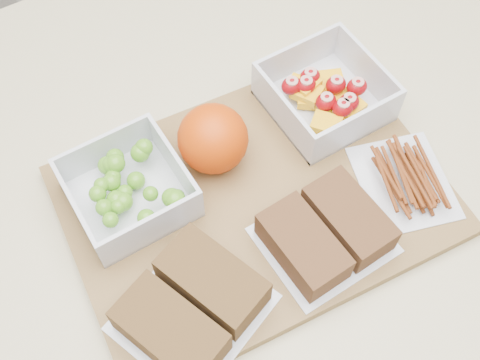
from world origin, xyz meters
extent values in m
cube|color=beige|center=(0.00, 0.00, 0.45)|extent=(1.20, 0.90, 0.90)
cube|color=olive|center=(0.01, -0.01, 0.91)|extent=(0.44, 0.34, 0.02)
cube|color=silver|center=(-0.11, 0.06, 0.92)|extent=(0.12, 0.12, 0.00)
cube|color=silver|center=(-0.11, 0.12, 0.94)|extent=(0.12, 0.00, 0.05)
cube|color=silver|center=(-0.11, 0.00, 0.94)|extent=(0.12, 0.00, 0.05)
cube|color=silver|center=(-0.06, 0.06, 0.94)|extent=(0.00, 0.11, 0.05)
cube|color=silver|center=(-0.17, 0.06, 0.94)|extent=(0.00, 0.11, 0.05)
sphere|color=#55981F|center=(-0.13, 0.06, 0.94)|extent=(0.02, 0.02, 0.02)
sphere|color=#55981F|center=(-0.15, 0.05, 0.94)|extent=(0.02, 0.02, 0.02)
sphere|color=#55981F|center=(-0.12, 0.09, 0.95)|extent=(0.02, 0.02, 0.02)
sphere|color=#55981F|center=(-0.10, 0.07, 0.93)|extent=(0.02, 0.02, 0.02)
sphere|color=#55981F|center=(-0.15, 0.07, 0.95)|extent=(0.02, 0.02, 0.02)
sphere|color=#55981F|center=(-0.12, 0.06, 0.94)|extent=(0.02, 0.02, 0.02)
sphere|color=#55981F|center=(-0.14, 0.08, 0.95)|extent=(0.02, 0.02, 0.02)
sphere|color=#55981F|center=(-0.08, 0.02, 0.95)|extent=(0.02, 0.02, 0.02)
sphere|color=#55981F|center=(-0.08, 0.09, 0.94)|extent=(0.02, 0.02, 0.02)
sphere|color=#55981F|center=(-0.11, 0.09, 0.95)|extent=(0.02, 0.02, 0.02)
sphere|color=#55981F|center=(-0.15, 0.03, 0.94)|extent=(0.02, 0.02, 0.02)
sphere|color=#55981F|center=(-0.08, 0.09, 0.95)|extent=(0.02, 0.02, 0.02)
sphere|color=#55981F|center=(-0.11, 0.02, 0.94)|extent=(0.02, 0.02, 0.02)
sphere|color=#55981F|center=(-0.12, 0.10, 0.94)|extent=(0.02, 0.02, 0.02)
sphere|color=#55981F|center=(-0.13, 0.08, 0.94)|extent=(0.02, 0.02, 0.02)
sphere|color=#55981F|center=(-0.11, 0.10, 0.95)|extent=(0.02, 0.02, 0.02)
sphere|color=#55981F|center=(-0.08, 0.02, 0.95)|extent=(0.02, 0.02, 0.02)
sphere|color=#55981F|center=(-0.07, 0.03, 0.93)|extent=(0.02, 0.02, 0.02)
sphere|color=#55981F|center=(-0.12, 0.08, 0.94)|extent=(0.02, 0.02, 0.02)
sphere|color=#55981F|center=(-0.13, 0.05, 0.94)|extent=(0.02, 0.02, 0.02)
sphere|color=#55981F|center=(-0.12, 0.10, 0.94)|extent=(0.02, 0.02, 0.02)
sphere|color=#55981F|center=(-0.10, 0.04, 0.95)|extent=(0.02, 0.02, 0.02)
sphere|color=#55981F|center=(-0.13, 0.05, 0.94)|extent=(0.02, 0.02, 0.02)
cube|color=silver|center=(0.15, 0.06, 0.92)|extent=(0.13, 0.13, 0.01)
cube|color=silver|center=(0.15, 0.12, 0.94)|extent=(0.13, 0.01, 0.06)
cube|color=silver|center=(0.15, -0.01, 0.94)|extent=(0.13, 0.01, 0.06)
cube|color=silver|center=(0.21, 0.06, 0.94)|extent=(0.01, 0.12, 0.06)
cube|color=silver|center=(0.09, 0.06, 0.94)|extent=(0.01, 0.12, 0.06)
cube|color=#F1A80D|center=(0.15, 0.04, 0.93)|extent=(0.04, 0.04, 0.01)
cube|color=#F1A80D|center=(0.14, 0.08, 0.93)|extent=(0.05, 0.05, 0.01)
cube|color=#F1A80D|center=(0.16, 0.06, 0.93)|extent=(0.04, 0.05, 0.01)
cube|color=#F1A80D|center=(0.17, 0.07, 0.93)|extent=(0.04, 0.05, 0.01)
cube|color=#F1A80D|center=(0.13, 0.07, 0.94)|extent=(0.04, 0.04, 0.01)
cube|color=#F1A80D|center=(0.14, 0.08, 0.94)|extent=(0.04, 0.03, 0.01)
cube|color=#F1A80D|center=(0.12, 0.02, 0.94)|extent=(0.04, 0.04, 0.01)
cube|color=#F1A80D|center=(0.17, 0.03, 0.93)|extent=(0.04, 0.04, 0.01)
cube|color=#F1A80D|center=(0.14, 0.06, 0.93)|extent=(0.04, 0.04, 0.01)
ellipsoid|color=#96070E|center=(0.17, 0.06, 0.95)|extent=(0.03, 0.02, 0.02)
ellipsoid|color=#96070E|center=(0.16, 0.03, 0.95)|extent=(0.03, 0.02, 0.02)
ellipsoid|color=#96070E|center=(0.12, 0.08, 0.95)|extent=(0.03, 0.02, 0.02)
ellipsoid|color=#96070E|center=(0.18, 0.04, 0.95)|extent=(0.03, 0.02, 0.02)
ellipsoid|color=#96070E|center=(0.13, 0.07, 0.95)|extent=(0.03, 0.02, 0.02)
ellipsoid|color=#96070E|center=(0.15, 0.02, 0.95)|extent=(0.03, 0.02, 0.02)
ellipsoid|color=#96070E|center=(0.14, 0.04, 0.95)|extent=(0.03, 0.02, 0.02)
ellipsoid|color=#96070E|center=(0.15, 0.08, 0.95)|extent=(0.03, 0.02, 0.02)
sphere|color=#D64005|center=(-0.01, 0.06, 0.96)|extent=(0.08, 0.08, 0.08)
cube|color=silver|center=(-0.12, -0.09, 0.92)|extent=(0.18, 0.17, 0.00)
cube|color=brown|center=(-0.15, -0.10, 0.94)|extent=(0.09, 0.12, 0.04)
cube|color=brown|center=(-0.09, -0.08, 0.94)|extent=(0.09, 0.12, 0.04)
cube|color=silver|center=(0.04, -0.10, 0.92)|extent=(0.13, 0.12, 0.00)
cube|color=brown|center=(0.01, -0.10, 0.94)|extent=(0.06, 0.10, 0.04)
cube|color=brown|center=(0.07, -0.10, 0.94)|extent=(0.06, 0.10, 0.04)
cube|color=silver|center=(0.16, -0.08, 0.92)|extent=(0.13, 0.15, 0.00)
camera|label=1|loc=(-0.18, -0.29, 1.52)|focal=45.00mm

